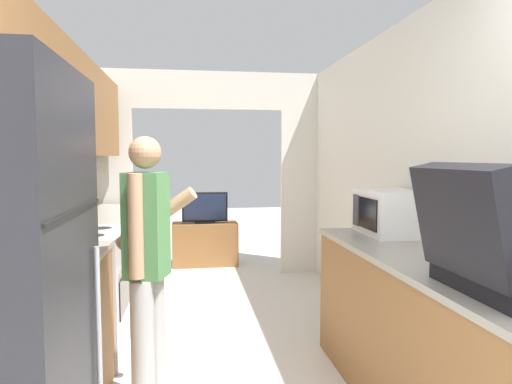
{
  "coord_description": "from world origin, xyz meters",
  "views": [
    {
      "loc": [
        -0.25,
        -0.95,
        1.47
      ],
      "look_at": [
        0.29,
        2.68,
        1.19
      ],
      "focal_mm": 32.0,
      "sensor_mm": 36.0,
      "label": 1
    }
  ],
  "objects_px": {
    "microwave": "(389,212)",
    "tv_cabinet": "(205,244)",
    "person": "(147,267)",
    "television": "(205,208)",
    "range_oven": "(81,293)",
    "suitcase": "(498,250)"
  },
  "relations": [
    {
      "from": "microwave",
      "to": "tv_cabinet",
      "type": "distance_m",
      "value": 3.46
    },
    {
      "from": "person",
      "to": "suitcase",
      "type": "bearing_deg",
      "value": -106.5
    },
    {
      "from": "range_oven",
      "to": "tv_cabinet",
      "type": "xyz_separation_m",
      "value": [
        1.01,
        2.72,
        -0.18
      ]
    },
    {
      "from": "suitcase",
      "to": "television",
      "type": "relative_size",
      "value": 0.95
    },
    {
      "from": "person",
      "to": "range_oven",
      "type": "bearing_deg",
      "value": 50.65
    },
    {
      "from": "microwave",
      "to": "television",
      "type": "xyz_separation_m",
      "value": [
        -1.18,
        3.11,
        -0.3
      ]
    },
    {
      "from": "microwave",
      "to": "television",
      "type": "height_order",
      "value": "microwave"
    },
    {
      "from": "range_oven",
      "to": "person",
      "type": "height_order",
      "value": "person"
    },
    {
      "from": "range_oven",
      "to": "suitcase",
      "type": "distance_m",
      "value": 2.79
    },
    {
      "from": "range_oven",
      "to": "tv_cabinet",
      "type": "relative_size",
      "value": 1.21
    },
    {
      "from": "person",
      "to": "microwave",
      "type": "distance_m",
      "value": 1.71
    },
    {
      "from": "person",
      "to": "suitcase",
      "type": "relative_size",
      "value": 2.72
    },
    {
      "from": "range_oven",
      "to": "tv_cabinet",
      "type": "bearing_deg",
      "value": 69.57
    },
    {
      "from": "microwave",
      "to": "television",
      "type": "distance_m",
      "value": 3.34
    },
    {
      "from": "person",
      "to": "tv_cabinet",
      "type": "xyz_separation_m",
      "value": [
        0.46,
        3.57,
        -0.56
      ]
    },
    {
      "from": "person",
      "to": "suitcase",
      "type": "distance_m",
      "value": 1.78
    },
    {
      "from": "microwave",
      "to": "person",
      "type": "bearing_deg",
      "value": -165.92
    },
    {
      "from": "person",
      "to": "microwave",
      "type": "xyz_separation_m",
      "value": [
        1.64,
        0.41,
        0.23
      ]
    },
    {
      "from": "person",
      "to": "television",
      "type": "distance_m",
      "value": 3.56
    },
    {
      "from": "person",
      "to": "television",
      "type": "relative_size",
      "value": 2.6
    },
    {
      "from": "television",
      "to": "range_oven",
      "type": "bearing_deg",
      "value": -110.72
    },
    {
      "from": "person",
      "to": "tv_cabinet",
      "type": "relative_size",
      "value": 1.81
    }
  ]
}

